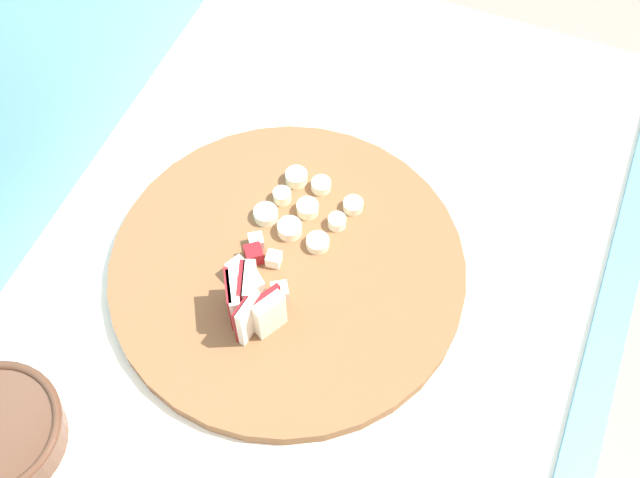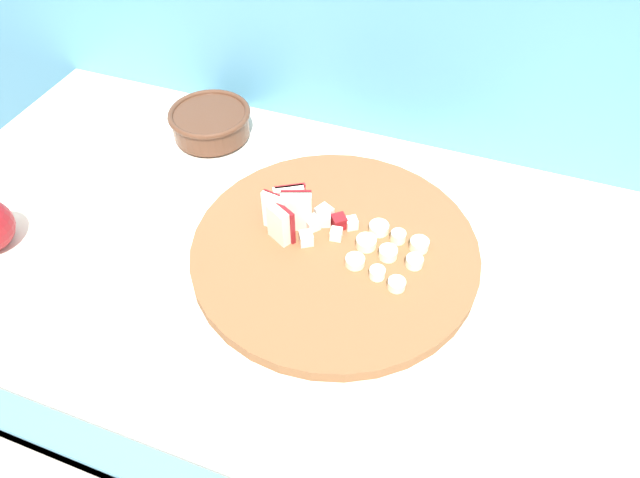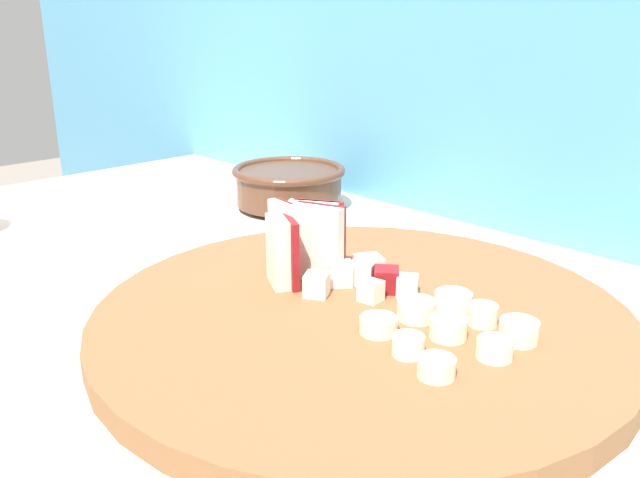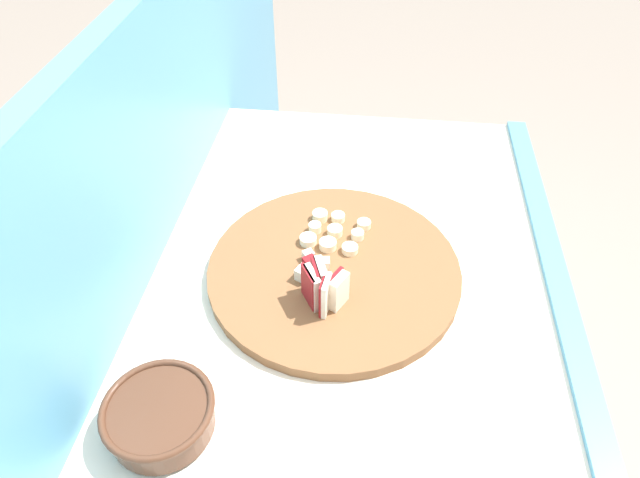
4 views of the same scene
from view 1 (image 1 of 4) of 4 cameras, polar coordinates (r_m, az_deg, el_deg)
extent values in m
cube|color=silver|center=(1.35, -1.29, -15.26)|extent=(1.21, 0.70, 0.89)
cube|color=#4C93B7|center=(0.94, 17.67, -14.15)|extent=(1.21, 0.04, 0.04)
cube|color=#4C8EB2|center=(1.27, -17.08, -6.05)|extent=(2.40, 0.04, 1.28)
cylinder|color=brown|center=(0.96, -2.31, -2.10)|extent=(0.42, 0.42, 0.02)
cube|color=maroon|center=(0.90, -3.79, -4.78)|extent=(0.04, 0.02, 0.06)
cube|color=beige|center=(0.89, -3.46, -5.15)|extent=(0.04, 0.03, 0.06)
cube|color=maroon|center=(0.89, -5.31, -5.44)|extent=(0.04, 0.01, 0.07)
cube|color=white|center=(0.89, -5.05, -5.58)|extent=(0.04, 0.01, 0.07)
cube|color=maroon|center=(0.90, -5.45, -3.73)|extent=(0.04, 0.02, 0.07)
cube|color=beige|center=(0.90, -4.94, -3.75)|extent=(0.05, 0.03, 0.07)
cube|color=maroon|center=(0.90, -6.42, -4.36)|extent=(0.04, 0.03, 0.07)
cube|color=beige|center=(0.90, -5.97, -4.30)|extent=(0.04, 0.03, 0.07)
cube|color=white|center=(0.95, -3.28, -1.41)|extent=(0.02, 0.02, 0.02)
cube|color=beige|center=(0.93, -2.85, -3.74)|extent=(0.03, 0.03, 0.02)
cube|color=#EFE5CC|center=(0.93, -4.67, -3.23)|extent=(0.03, 0.03, 0.02)
cube|color=#EFE5CC|center=(0.94, -5.78, -2.18)|extent=(0.03, 0.03, 0.02)
cube|color=beige|center=(0.96, -4.53, -0.17)|extent=(0.02, 0.02, 0.02)
cube|color=maroon|center=(0.95, -4.70, -1.08)|extent=(0.03, 0.03, 0.02)
cube|color=beige|center=(0.94, -5.21, -2.27)|extent=(0.03, 0.03, 0.02)
cylinder|color=beige|center=(0.96, -0.16, -0.25)|extent=(0.03, 0.03, 0.01)
cylinder|color=white|center=(0.98, 1.21, 1.23)|extent=(0.02, 0.02, 0.01)
cylinder|color=beige|center=(0.99, 2.12, 2.47)|extent=(0.02, 0.02, 0.01)
cylinder|color=beige|center=(0.97, -2.16, 0.73)|extent=(0.03, 0.03, 0.01)
cylinder|color=beige|center=(0.99, -0.89, 2.18)|extent=(0.03, 0.03, 0.02)
cylinder|color=#F4EAC6|center=(1.01, 0.07, 3.81)|extent=(0.02, 0.02, 0.01)
cylinder|color=#F4EAC6|center=(0.99, -3.85, 1.76)|extent=(0.03, 0.03, 0.01)
cylinder|color=beige|center=(1.00, -2.69, 3.06)|extent=(0.02, 0.02, 0.02)
cylinder|color=beige|center=(1.02, -1.68, 4.38)|extent=(0.03, 0.03, 0.02)
cylinder|color=#4C2D1E|center=(0.95, -21.36, -13.22)|extent=(0.08, 0.08, 0.01)
camera|label=2|loc=(0.71, 52.03, 21.84)|focal=32.06mm
camera|label=3|loc=(0.97, 25.68, 13.20)|focal=36.87mm
camera|label=4|loc=(0.32, -76.52, -40.10)|focal=31.35mm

